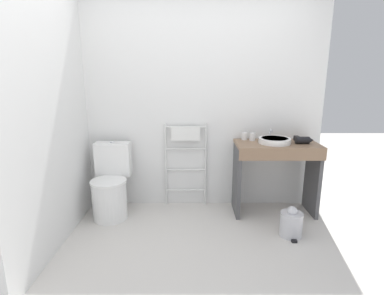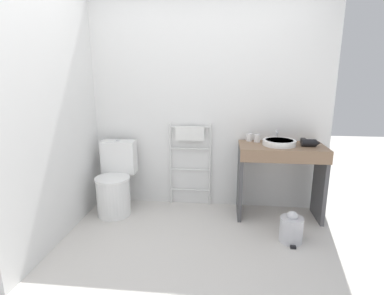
# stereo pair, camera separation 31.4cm
# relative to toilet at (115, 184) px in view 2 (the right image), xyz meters

# --- Properties ---
(ground_plane) EXTENTS (12.00, 12.00, 0.00)m
(ground_plane) POSITION_rel_toilet_xyz_m (1.00, -1.10, -0.34)
(ground_plane) COLOR silver
(wall_back) EXTENTS (2.89, 0.12, 2.43)m
(wall_back) POSITION_rel_toilet_xyz_m (1.00, 0.40, 0.87)
(wall_back) COLOR white
(wall_back) RESTS_ON ground_plane
(wall_side) EXTENTS (0.12, 2.13, 2.43)m
(wall_side) POSITION_rel_toilet_xyz_m (-0.38, -0.38, 0.87)
(wall_side) COLOR white
(wall_side) RESTS_ON ground_plane
(toilet) EXTENTS (0.40, 0.54, 0.83)m
(toilet) POSITION_rel_toilet_xyz_m (0.00, 0.00, 0.00)
(toilet) COLOR white
(toilet) RESTS_ON ground_plane
(towel_radiator) EXTENTS (0.51, 0.06, 1.01)m
(towel_radiator) POSITION_rel_toilet_xyz_m (0.84, 0.29, 0.38)
(towel_radiator) COLOR silver
(towel_radiator) RESTS_ON ground_plane
(vanity_counter) EXTENTS (0.91, 0.48, 0.83)m
(vanity_counter) POSITION_rel_toilet_xyz_m (1.86, 0.07, 0.22)
(vanity_counter) COLOR #84664C
(vanity_counter) RESTS_ON ground_plane
(sink_basin) EXTENTS (0.35, 0.35, 0.06)m
(sink_basin) POSITION_rel_toilet_xyz_m (1.83, 0.07, 0.52)
(sink_basin) COLOR white
(sink_basin) RESTS_ON vanity_counter
(faucet) EXTENTS (0.02, 0.10, 0.12)m
(faucet) POSITION_rel_toilet_xyz_m (1.83, 0.26, 0.57)
(faucet) COLOR silver
(faucet) RESTS_ON vanity_counter
(cup_near_wall) EXTENTS (0.07, 0.07, 0.09)m
(cup_near_wall) POSITION_rel_toilet_xyz_m (1.53, 0.25, 0.53)
(cup_near_wall) COLOR white
(cup_near_wall) RESTS_ON vanity_counter
(cup_near_edge) EXTENTS (0.07, 0.07, 0.09)m
(cup_near_edge) POSITION_rel_toilet_xyz_m (1.61, 0.21, 0.53)
(cup_near_edge) COLOR white
(cup_near_edge) RESTS_ON vanity_counter
(hair_dryer) EXTENTS (0.20, 0.17, 0.08)m
(hair_dryer) POSITION_rel_toilet_xyz_m (2.14, 0.07, 0.53)
(hair_dryer) COLOR black
(hair_dryer) RESTS_ON vanity_counter
(trash_bin) EXTENTS (0.22, 0.25, 0.32)m
(trash_bin) POSITION_rel_toilet_xyz_m (1.90, -0.45, -0.21)
(trash_bin) COLOR silver
(trash_bin) RESTS_ON ground_plane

